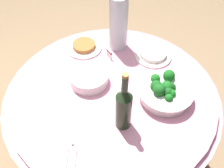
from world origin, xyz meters
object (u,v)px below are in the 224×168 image
at_px(plate_stack, 89,78).
at_px(label_placard_front, 109,53).
at_px(decorative_fruit_vase, 118,24).
at_px(food_plate_rice, 153,55).
at_px(wine_bottle, 124,107).
at_px(serving_tongs, 71,160).
at_px(food_plate_peanuts, 84,46).
at_px(broccoli_bowl, 165,92).
at_px(label_placard_mid, 122,87).

height_order(plate_stack, label_placard_front, plate_stack).
distance_m(decorative_fruit_vase, food_plate_rice, 0.27).
height_order(plate_stack, wine_bottle, wine_bottle).
xyz_separation_m(serving_tongs, food_plate_peanuts, (0.66, -0.35, 0.01)).
xyz_separation_m(plate_stack, decorative_fruit_vase, (0.20, -0.29, 0.13)).
relative_size(plate_stack, serving_tongs, 1.29).
relative_size(food_plate_peanuts, food_plate_rice, 1.00).
distance_m(broccoli_bowl, food_plate_rice, 0.32).
bearing_deg(label_placard_front, decorative_fruit_vase, -53.40).
height_order(food_plate_peanuts, label_placard_front, label_placard_front).
distance_m(serving_tongs, label_placard_mid, 0.45).
xyz_separation_m(decorative_fruit_vase, food_plate_peanuts, (0.08, 0.20, -0.15)).
distance_m(wine_bottle, label_placard_mid, 0.23).
height_order(wine_bottle, food_plate_peanuts, wine_bottle).
bearing_deg(serving_tongs, broccoli_bowl, -79.41).
xyz_separation_m(broccoli_bowl, plate_stack, (0.28, 0.30, -0.01)).
relative_size(broccoli_bowl, label_placard_front, 5.09).
relative_size(plate_stack, food_plate_rice, 0.95).
distance_m(wine_bottle, food_plate_peanuts, 0.61).
bearing_deg(food_plate_rice, label_placard_front, 64.37).
height_order(food_plate_peanuts, label_placard_mid, label_placard_mid).
xyz_separation_m(decorative_fruit_vase, label_placard_mid, (-0.34, 0.16, -0.13)).
distance_m(decorative_fruit_vase, serving_tongs, 0.81).
relative_size(decorative_fruit_vase, serving_tongs, 2.09).
bearing_deg(food_plate_rice, serving_tongs, 120.05).
bearing_deg(wine_bottle, food_plate_peanuts, -5.62).
xyz_separation_m(plate_stack, wine_bottle, (-0.32, -0.03, 0.10)).
bearing_deg(plate_stack, label_placard_front, -56.06).
xyz_separation_m(decorative_fruit_vase, serving_tongs, (-0.58, 0.54, -0.16)).
bearing_deg(broccoli_bowl, food_plate_rice, -23.56).
relative_size(plate_stack, decorative_fruit_vase, 0.62).
relative_size(broccoli_bowl, wine_bottle, 0.83).
xyz_separation_m(plate_stack, label_placard_front, (0.13, -0.19, 0.00)).
bearing_deg(food_plate_peanuts, food_plate_rice, -127.94).
height_order(plate_stack, serving_tongs, plate_stack).
relative_size(broccoli_bowl, label_placard_mid, 5.09).
xyz_separation_m(wine_bottle, food_plate_rice, (0.34, -0.40, -0.11)).
bearing_deg(food_plate_peanuts, plate_stack, 162.18).
xyz_separation_m(broccoli_bowl, decorative_fruit_vase, (0.48, 0.01, 0.12)).
xyz_separation_m(broccoli_bowl, food_plate_peanuts, (0.55, 0.21, -0.03)).
bearing_deg(label_placard_mid, wine_bottle, 152.75).
distance_m(decorative_fruit_vase, label_placard_mid, 0.40).
xyz_separation_m(decorative_fruit_vase, food_plate_rice, (-0.19, -0.14, -0.15)).
bearing_deg(serving_tongs, label_placard_mid, -57.69).
distance_m(broccoli_bowl, wine_bottle, 0.29).
bearing_deg(broccoli_bowl, label_placard_mid, 52.00).
bearing_deg(serving_tongs, plate_stack, -33.98).
distance_m(wine_bottle, serving_tongs, 0.32).
relative_size(decorative_fruit_vase, label_placard_front, 6.18).
relative_size(wine_bottle, food_plate_rice, 1.53).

